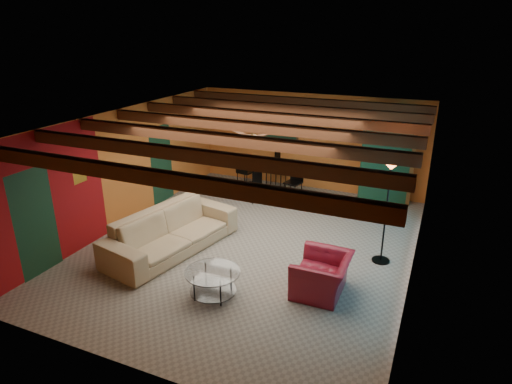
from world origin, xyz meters
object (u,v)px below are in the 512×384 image
at_px(coffee_table, 213,283).
at_px(vase, 269,153).
at_px(potted_plant, 392,112).
at_px(sofa, 172,231).
at_px(floor_lamp, 386,212).
at_px(armoire, 387,163).
at_px(dining_table, 269,175).
at_px(armchair, 322,275).

bearing_deg(coffee_table, vase, 101.32).
relative_size(potted_plant, vase, 2.65).
bearing_deg(sofa, coffee_table, -113.77).
bearing_deg(floor_lamp, armoire, 97.75).
relative_size(sofa, dining_table, 1.47).
height_order(dining_table, vase, vase).
bearing_deg(armchair, potted_plant, 175.26).
xyz_separation_m(dining_table, vase, (0.00, 0.00, 0.62)).
bearing_deg(sofa, armchair, -82.96).
height_order(armchair, floor_lamp, floor_lamp).
xyz_separation_m(sofa, floor_lamp, (4.10, 1.26, 0.64)).
xyz_separation_m(armchair, vase, (-2.73, 4.27, 0.80)).
relative_size(armoire, floor_lamp, 1.00).
relative_size(sofa, floor_lamp, 1.38).
height_order(sofa, potted_plant, potted_plant).
bearing_deg(potted_plant, dining_table, -169.20).
relative_size(armchair, floor_lamp, 0.49).
relative_size(armchair, vase, 5.64).
height_order(coffee_table, vase, vase).
relative_size(armchair, potted_plant, 2.13).
xyz_separation_m(sofa, vase, (0.57, 3.98, 0.71)).
distance_m(floor_lamp, potted_plant, 3.59).
xyz_separation_m(armchair, potted_plant, (0.35, 4.85, 2.05)).
relative_size(floor_lamp, potted_plant, 4.31).
distance_m(coffee_table, floor_lamp, 3.57).
bearing_deg(armoire, coffee_table, -133.35).
height_order(dining_table, armoire, armoire).
bearing_deg(armoire, potted_plant, 0.00).
bearing_deg(vase, sofa, -98.15).
bearing_deg(armchair, coffee_table, -63.74).
bearing_deg(vase, armoire, 10.80).
bearing_deg(dining_table, armoire, 10.80).
height_order(armchair, armoire, armoire).
bearing_deg(potted_plant, floor_lamp, -82.25).
height_order(dining_table, potted_plant, potted_plant).
relative_size(coffee_table, armoire, 0.45).
bearing_deg(vase, armchair, -57.37).
xyz_separation_m(potted_plant, vase, (-3.08, -0.59, -1.25)).
bearing_deg(floor_lamp, potted_plant, 97.75).
distance_m(armoire, potted_plant, 1.32).
bearing_deg(armchair, armoire, 175.26).
distance_m(armchair, coffee_table, 1.91).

